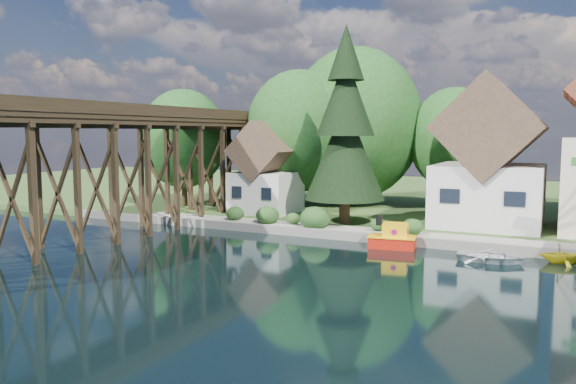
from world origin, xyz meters
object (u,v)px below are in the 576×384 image
Objects in this scene: boat_white_a at (491,255)px; conifer at (345,129)px; trestle_bridge at (147,160)px; shed at (266,174)px; house_left at (490,163)px; tugboat at (393,238)px; boat_yellow at (562,252)px.

conifer is at bearing 58.78° from boat_white_a.
shed is (5.00, 9.33, -1.52)m from trestle_bridge.
trestle_bridge is 25.42m from house_left.
conifer reaches higher than tugboat.
shed reaches higher than boat_yellow.
tugboat is at bearing 73.14° from boat_yellow.
house_left reaches higher than boat_white_a.
house_left is at bearing 11.84° from boat_yellow.
tugboat reaches higher than boat_yellow.
conifer is at bearing 27.68° from trestle_bridge.
tugboat is (-4.66, -9.11, -4.49)m from house_left.
shed is 0.53× the size of conifer.
conifer reaches higher than shed.
shed is at bearing 150.30° from tugboat.
boat_yellow is (3.63, 1.36, 0.23)m from boat_white_a.
shed is at bearing 63.84° from boat_white_a.
boat_white_a is at bearing -24.59° from shed.
conifer is (8.11, -2.45, 3.81)m from shed.
trestle_bridge is 5.63× the size of shed.
conifer is at bearing 53.86° from boat_yellow.
trestle_bridge is at bearing -174.65° from tugboat.
boat_yellow is at bearing 0.52° from tugboat.
trestle_bridge reaches higher than tugboat.
shed is at bearing 61.81° from trestle_bridge.
shed is 2.09× the size of boat_white_a.
trestle_bridge reaches higher than boat_white_a.
boat_yellow is at bearing 3.68° from trestle_bridge.
trestle_bridge is 19.01m from tugboat.
trestle_bridge is 14.98m from conifer.
boat_white_a is at bearing -82.26° from house_left.
trestle_bridge is 4.01× the size of house_left.
conifer is 6.30× the size of boat_yellow.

